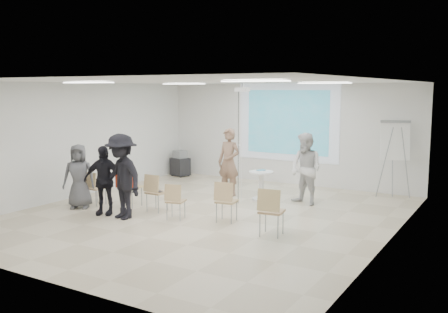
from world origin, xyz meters
The scene contains 30 objects.
floor centered at (0.00, 0.00, -0.05)m, with size 8.00×9.00×0.10m, color beige.
ceiling centered at (0.00, 0.00, 3.05)m, with size 8.00×9.00×0.10m, color white.
wall_back centered at (0.00, 4.55, 1.50)m, with size 8.00×0.10×3.00m, color silver.
wall_left centered at (-4.05, 0.00, 1.50)m, with size 0.10×9.00×3.00m, color silver.
wall_right centered at (4.05, 0.00, 1.50)m, with size 0.10×9.00×3.00m, color silver.
projection_halo centered at (0.00, 4.49, 1.85)m, with size 3.20×0.01×2.30m, color silver.
projection_image centered at (0.00, 4.47, 1.85)m, with size 2.60×0.01×1.90m, color teal.
pedestal_table centered at (0.37, 2.03, 0.43)m, with size 0.82×0.82×0.77m.
player_left centered at (-0.64, 2.13, 1.02)m, with size 0.74×0.50×2.04m, color #916E59.
player_right centered at (1.53, 2.16, 0.98)m, with size 0.95×0.76×1.97m, color white.
controller_left centered at (-0.46, 2.38, 1.34)m, with size 0.04×0.13×0.04m, color white.
controller_right centered at (1.35, 2.41, 1.33)m, with size 0.04×0.12×0.04m, color white.
chair_far_left centered at (-2.90, -0.56, 0.49)m, with size 0.41×0.44×0.83m.
chair_left_mid centered at (-2.04, -0.27, 0.56)m, with size 0.45×0.49×0.95m.
chair_left_inner centered at (-1.19, -0.33, 0.53)m, with size 0.42×0.45×0.89m.
chair_center centered at (-0.37, -0.68, 0.48)m, with size 0.47×0.49×0.80m.
chair_right_inner centered at (0.69, -0.30, 0.53)m, with size 0.49×0.51×0.89m.
chair_right_far centered at (1.96, -0.73, 0.56)m, with size 0.51×0.54×0.95m.
red_jacket centered at (-2.04, -0.41, 0.72)m, with size 0.48×0.11×0.46m, color #AA2E14.
laptop centered at (-1.19, -0.24, 0.48)m, with size 0.33×0.24×0.03m, color black.
audience_left centered at (-2.04, -1.11, 0.90)m, with size 1.05×0.63×1.80m, color black.
audience_mid centered at (-1.43, -1.17, 1.06)m, with size 1.38×0.75×2.13m, color black.
audience_outer centered at (-2.99, -0.95, 0.86)m, with size 0.84×0.55×1.72m, color #58595D.
flipchart_easel centered at (3.21, 4.06, 1.50)m, with size 0.82×0.65×2.03m.
av_cart centered at (-3.53, 3.90, 0.39)m, with size 0.66×0.59×0.84m.
ceiling_projector centered at (0.10, 1.49, 2.69)m, with size 0.30×0.25×3.00m.
fluor_panel_nw centered at (-2.00, 2.00, 2.97)m, with size 1.20×0.30×0.02m, color white.
fluor_panel_ne centered at (2.00, 2.00, 2.97)m, with size 1.20×0.30×0.02m, color white.
fluor_panel_sw centered at (-2.00, -1.50, 2.97)m, with size 1.20×0.30×0.02m, color white.
fluor_panel_se centered at (2.00, -1.50, 2.97)m, with size 1.20×0.30×0.02m, color white.
Camera 1 is at (5.99, -9.22, 2.84)m, focal length 40.00 mm.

